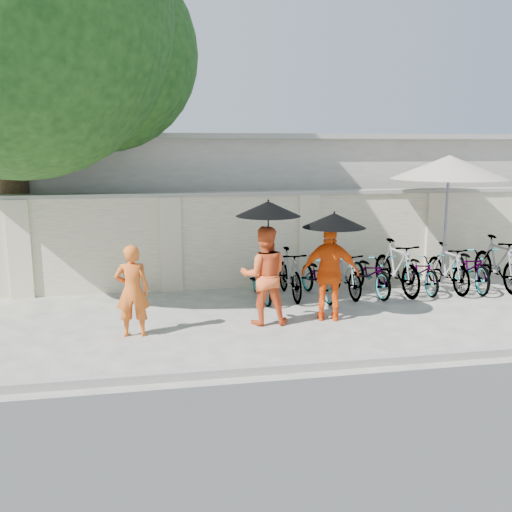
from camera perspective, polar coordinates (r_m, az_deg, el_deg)
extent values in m
plane|color=beige|center=(9.49, -1.47, -7.76)|extent=(80.00, 80.00, 0.00)
cube|color=gray|center=(7.90, 0.55, -11.25)|extent=(40.00, 0.16, 0.12)
cube|color=#F2E8B5|center=(12.48, 0.67, 1.54)|extent=(20.00, 0.30, 2.00)
cube|color=beige|center=(16.30, 1.49, 5.89)|extent=(14.00, 6.00, 3.20)
cylinder|color=brown|center=(13.09, -23.04, 6.40)|extent=(0.60, 0.60, 4.40)
sphere|color=#2E611E|center=(11.81, -23.21, 21.14)|extent=(5.80, 5.80, 5.80)
sphere|color=#2E611E|center=(12.64, -15.39, 19.04)|extent=(4.00, 4.00, 4.00)
imported|color=orange|center=(9.39, -12.26, -3.41)|extent=(0.57, 0.40, 1.51)
imported|color=orange|center=(9.79, 0.82, -1.96)|extent=(0.90, 0.73, 1.71)
cylinder|color=black|center=(9.60, 1.22, 1.65)|extent=(0.02, 0.02, 1.05)
cone|color=black|center=(9.53, 1.23, 4.76)|extent=(1.09, 1.09, 0.25)
imported|color=#FF540C|center=(10.07, 7.43, -1.70)|extent=(1.08, 0.68, 1.71)
cylinder|color=black|center=(9.90, 7.76, 1.19)|extent=(0.02, 0.02, 0.83)
cone|color=black|center=(9.84, 7.82, 3.56)|extent=(1.09, 1.09, 0.25)
cylinder|color=gray|center=(12.98, 18.07, -2.90)|extent=(0.54, 0.54, 0.11)
cylinder|color=slate|center=(12.75, 18.39, 2.46)|extent=(0.06, 0.06, 2.56)
cone|color=#A49685|center=(12.64, 18.76, 8.43)|extent=(2.46, 2.46, 0.49)
imported|color=slate|center=(11.45, 0.62, -2.14)|extent=(0.62, 1.72, 0.90)
imported|color=slate|center=(11.56, 3.41, -1.76)|extent=(0.51, 1.68, 1.00)
imported|color=slate|center=(11.63, 6.28, -2.02)|extent=(0.79, 1.75, 0.89)
imported|color=slate|center=(11.83, 8.89, -1.70)|extent=(0.57, 1.62, 0.95)
imported|color=slate|center=(12.08, 11.39, -1.68)|extent=(0.77, 1.74, 0.89)
imported|color=slate|center=(12.28, 13.89, -1.05)|extent=(0.70, 1.89, 1.11)
imported|color=slate|center=(12.60, 16.16, -1.45)|extent=(0.60, 1.65, 0.86)
imported|color=slate|center=(12.77, 18.65, -1.10)|extent=(0.53, 1.69, 1.00)
imported|color=slate|center=(13.11, 20.72, -1.01)|extent=(0.87, 1.91, 0.97)
imported|color=slate|center=(13.33, 23.04, -0.63)|extent=(0.59, 1.90, 1.13)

